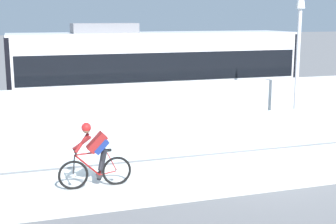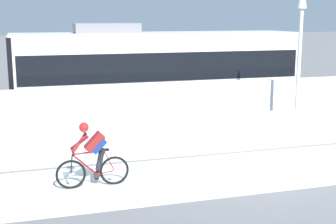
% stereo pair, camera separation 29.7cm
% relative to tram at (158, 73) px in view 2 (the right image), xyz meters
% --- Properties ---
extents(ground_plane, '(200.00, 200.00, 0.00)m').
position_rel_tram_xyz_m(ground_plane, '(0.98, -6.85, -1.89)').
color(ground_plane, slate).
extents(bike_path_deck, '(32.00, 3.20, 0.01)m').
position_rel_tram_xyz_m(bike_path_deck, '(0.98, -6.85, -1.89)').
color(bike_path_deck, silver).
rests_on(bike_path_deck, ground).
extents(glass_parapet, '(32.00, 0.05, 1.20)m').
position_rel_tram_xyz_m(glass_parapet, '(0.98, -5.00, -1.29)').
color(glass_parapet, silver).
rests_on(glass_parapet, ground).
extents(concrete_barrier_wall, '(32.00, 0.36, 1.91)m').
position_rel_tram_xyz_m(concrete_barrier_wall, '(0.98, -3.20, -0.94)').
color(concrete_barrier_wall, silver).
rests_on(concrete_barrier_wall, ground).
extents(tram_rail_near, '(32.00, 0.08, 0.01)m').
position_rel_tram_xyz_m(tram_rail_near, '(0.98, -0.72, -1.89)').
color(tram_rail_near, '#595654').
rests_on(tram_rail_near, ground).
extents(tram_rail_far, '(32.00, 0.08, 0.01)m').
position_rel_tram_xyz_m(tram_rail_far, '(0.98, 0.72, -1.89)').
color(tram_rail_far, '#595654').
rests_on(tram_rail_far, ground).
extents(tram, '(11.06, 2.54, 3.81)m').
position_rel_tram_xyz_m(tram, '(0.00, 0.00, 0.00)').
color(tram, silver).
rests_on(tram, ground).
extents(cyclist_on_bike, '(1.77, 0.58, 1.61)m').
position_rel_tram_xyz_m(cyclist_on_bike, '(-3.54, -6.85, -1.11)').
color(cyclist_on_bike, black).
rests_on(cyclist_on_bike, ground).
extents(lamp_post_antenna, '(0.28, 0.28, 5.20)m').
position_rel_tram_xyz_m(lamp_post_antenna, '(3.31, -4.70, 1.40)').
color(lamp_post_antenna, gray).
rests_on(lamp_post_antenna, ground).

